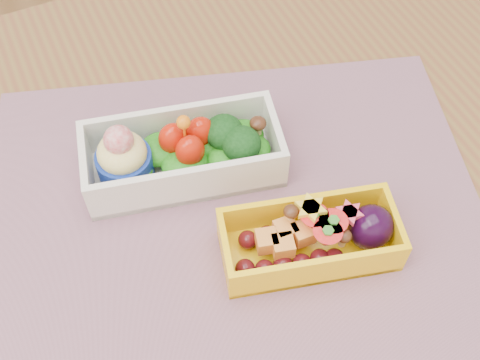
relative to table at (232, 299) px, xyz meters
name	(u,v)px	position (x,y,z in m)	size (l,w,h in m)	color
table	(232,299)	(0.00, 0.00, 0.00)	(1.20, 0.80, 0.75)	brown
placemat	(235,211)	(0.02, 0.04, 0.10)	(0.45, 0.35, 0.00)	gray
bento_white	(182,154)	(0.00, 0.10, 0.13)	(0.20, 0.12, 0.08)	silver
bento_yellow	(314,238)	(0.06, -0.03, 0.12)	(0.16, 0.10, 0.05)	yellow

